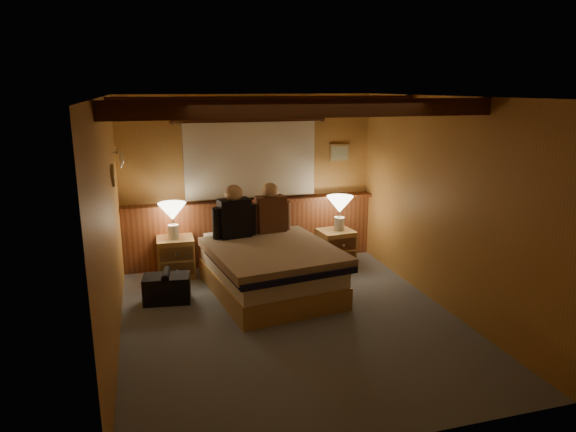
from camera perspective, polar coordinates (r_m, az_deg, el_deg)
name	(u,v)px	position (r m, az deg, el deg)	size (l,w,h in m)	color
floor	(291,320)	(5.76, 0.35, -11.51)	(4.20, 4.20, 0.00)	#565D67
ceiling	(292,97)	(5.19, 0.39, 13.12)	(4.20, 4.20, 0.00)	#B38C43
wall_back	(250,180)	(7.34, -4.24, 3.98)	(3.60, 3.60, 0.00)	#B0783F
wall_left	(110,227)	(5.16, -19.21, -1.18)	(4.20, 4.20, 0.00)	#B0783F
wall_right	(443,204)	(6.09, 16.86, 1.28)	(4.20, 4.20, 0.00)	#B0783F
wall_front	(380,288)	(3.48, 10.23, -7.92)	(3.60, 3.60, 0.00)	#B0783F
wainscot	(252,230)	(7.44, -4.04, -1.53)	(3.60, 0.23, 0.94)	brown
curtain_window	(251,159)	(7.23, -4.17, 6.39)	(2.18, 0.09, 1.11)	#482212
ceiling_beams	(287,105)	(5.34, -0.07, 12.19)	(3.60, 1.65, 0.16)	#482212
coat_rail	(120,157)	(6.61, -18.18, 6.28)	(0.05, 0.55, 0.24)	white
framed_print	(340,153)	(7.65, 5.76, 7.01)	(0.30, 0.04, 0.25)	tan
bed	(270,268)	(6.35, -1.99, -5.84)	(1.64, 1.98, 0.62)	tan
nightstand_left	(176,257)	(7.10, -12.33, -4.46)	(0.49, 0.45, 0.53)	tan
nightstand_right	(336,248)	(7.38, 5.32, -3.53)	(0.51, 0.47, 0.52)	tan
lamp_left	(172,214)	(6.93, -12.73, 0.25)	(0.37, 0.37, 0.48)	silver
lamp_right	(340,207)	(7.24, 5.77, 1.05)	(0.37, 0.37, 0.49)	silver
person_left	(234,215)	(6.59, -5.98, 0.07)	(0.58, 0.28, 0.71)	black
person_right	(270,211)	(6.80, -1.97, 0.51)	(0.56, 0.26, 0.68)	#543221
duffel_bag	(167,288)	(6.33, -13.31, -7.80)	(0.58, 0.39, 0.39)	black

